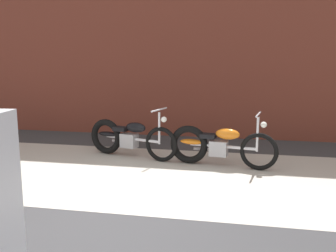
% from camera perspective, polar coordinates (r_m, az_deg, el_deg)
% --- Properties ---
extents(ground_plane, '(80.00, 80.00, 0.00)m').
position_cam_1_polar(ground_plane, '(5.26, -9.39, -12.51)').
color(ground_plane, '#38383A').
extents(sidewalk_slab, '(36.00, 3.50, 0.01)m').
position_cam_1_polar(sidewalk_slab, '(6.83, -4.22, -6.93)').
color(sidewalk_slab, '#B2ADA3').
rests_on(sidewalk_slab, ground).
extents(brick_building_wall, '(36.00, 0.50, 5.93)m').
position_cam_1_polar(brick_building_wall, '(9.92, 1.02, 15.85)').
color(brick_building_wall, brown).
rests_on(brick_building_wall, ground).
extents(motorcycle_black, '(1.95, 0.80, 1.03)m').
position_cam_1_polar(motorcycle_black, '(7.85, -6.19, -1.65)').
color(motorcycle_black, black).
rests_on(motorcycle_black, ground).
extents(motorcycle_orange, '(2.00, 0.65, 1.03)m').
position_cam_1_polar(motorcycle_orange, '(7.21, 6.86, -2.77)').
color(motorcycle_orange, black).
rests_on(motorcycle_orange, ground).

